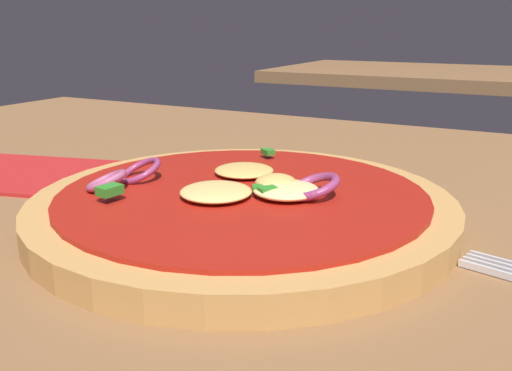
# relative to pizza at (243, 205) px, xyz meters

# --- Properties ---
(dining_table) EXTENTS (1.20, 0.83, 0.03)m
(dining_table) POSITION_rel_pizza_xyz_m (-0.03, 0.01, -0.03)
(dining_table) COLOR brown
(dining_table) RESTS_ON ground
(pizza) EXTENTS (0.29, 0.29, 0.04)m
(pizza) POSITION_rel_pizza_xyz_m (0.00, 0.00, 0.00)
(pizza) COLOR tan
(pizza) RESTS_ON dining_table
(napkin) EXTENTS (0.18, 0.15, 0.00)m
(napkin) POSITION_rel_pizza_xyz_m (-0.23, 0.01, -0.01)
(napkin) COLOR #B21E1E
(napkin) RESTS_ON dining_table
(background_table) EXTENTS (0.83, 0.56, 0.03)m
(background_table) POSITION_rel_pizza_xyz_m (-0.17, 1.39, -0.03)
(background_table) COLOR brown
(background_table) RESTS_ON ground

